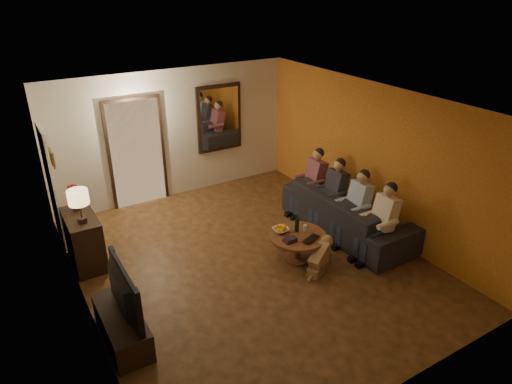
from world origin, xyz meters
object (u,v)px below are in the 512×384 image
dresser (84,240)px  person_b (355,209)px  dog (320,256)px  bowl (281,230)px  person_a (381,224)px  coffee_table (297,247)px  laptop (313,240)px  sofa (347,212)px  tv_stand (122,326)px  person_d (312,184)px  tv (117,293)px  wine_bottle (297,223)px  table_lamp (80,206)px  person_c (333,196)px

dresser → person_b: person_b is taller
dog → bowl: dog is taller
person_a → dog: size_ratio=2.14×
coffee_table → laptop: (0.10, -0.28, 0.24)m
bowl → laptop: 0.57m
sofa → person_b: 0.38m
tv_stand → person_d: (4.13, 1.53, 0.40)m
tv_stand → bowl: 2.84m
person_a → bowl: person_a is taller
coffee_table → laptop: size_ratio=2.80×
person_b → dresser: bearing=158.1°
tv → wine_bottle: bearing=-81.5°
tv → dog: tv is taller
person_a → person_d: 1.80m
table_lamp → person_a: size_ratio=0.45×
person_d → bowl: (-1.36, -0.96, -0.12)m
dog → bowl: size_ratio=2.16×
sofa → person_c: size_ratio=2.17×
person_c → bowl: 1.41m
tv → dog: 3.08m
person_a → coffee_table: (-1.18, 0.62, -0.38)m
laptop → person_c: bearing=18.6°
bowl → person_c: bearing=14.8°
dresser → tv_stand: 2.00m
tv → coffee_table: (2.95, 0.35, -0.50)m
tv_stand → laptop: laptop is taller
person_b → coffee_table: person_b is taller
dresser → laptop: (3.05, -1.92, 0.04)m
tv_stand → coffee_table: size_ratio=1.29×
tv → dresser: bearing=0.0°
tv → tv_stand: bearing=0.0°
person_a → bowl: 1.60m
table_lamp → laptop: 3.56m
bowl → coffee_table: bearing=-50.7°
wine_bottle → dog: bearing=-85.6°
coffee_table → person_b: bearing=-1.0°
person_b → person_c: (0.00, 0.60, 0.00)m
table_lamp → tv: bearing=-90.0°
table_lamp → wine_bottle: table_lamp is taller
tv_stand → sofa: bearing=8.4°
laptop → sofa: bearing=5.5°
person_c → dog: size_ratio=2.14×
sofa → bowl: 1.47m
sofa → coffee_table: 1.32m
table_lamp → laptop: table_lamp is taller
person_d → coffee_table: person_d is taller
person_a → tv: bearing=176.2°
tv_stand → person_b: person_b is taller
table_lamp → person_d: size_ratio=0.45×
dresser → laptop: 3.61m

